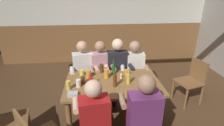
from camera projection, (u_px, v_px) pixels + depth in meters
ground_plane at (112, 117)px, 3.19m from camera, size 7.36×7.36×0.00m
back_wall_wainscot at (103, 43)px, 5.54m from camera, size 6.13×0.12×1.16m
dining_table at (113, 88)px, 2.86m from camera, size 1.50×0.92×0.76m
person_0 at (84, 70)px, 3.44m from camera, size 0.57×0.56×1.24m
person_1 at (101, 70)px, 3.47m from camera, size 0.54×0.57×1.23m
person_2 at (118, 68)px, 3.49m from camera, size 0.55×0.52×1.26m
person_3 at (134, 68)px, 3.54m from camera, size 0.58×0.58×1.21m
person_4 at (94, 117)px, 2.19m from camera, size 0.53×0.56×1.22m
person_5 at (142, 113)px, 2.23m from camera, size 0.53×0.52×1.25m
chair_empty_near_right at (192, 80)px, 3.48m from camera, size 0.54×0.54×0.88m
chair_empty_far_end at (4, 121)px, 2.40m from camera, size 0.54×0.54×0.88m
table_candle at (121, 76)px, 2.93m from camera, size 0.04×0.04×0.08m
condiment_caddy at (73, 94)px, 2.45m from camera, size 0.14×0.10×0.05m
plate_0 at (145, 83)px, 2.77m from camera, size 0.21×0.21×0.01m
bottle_0 at (91, 81)px, 2.70m from camera, size 0.06×0.06×0.20m
bottle_1 at (128, 79)px, 2.75m from camera, size 0.05×0.05×0.21m
bottle_2 at (115, 80)px, 2.66m from camera, size 0.06×0.06×0.25m
bottle_3 at (113, 69)px, 3.04m from camera, size 0.06×0.06×0.26m
pint_glass_0 at (82, 73)px, 3.02m from camera, size 0.08×0.08×0.10m
pint_glass_1 at (127, 73)px, 3.02m from camera, size 0.06×0.06×0.11m
pint_glass_2 at (102, 68)px, 3.13m from camera, size 0.07×0.07×0.15m
pint_glass_3 at (68, 85)px, 2.59m from camera, size 0.07×0.07×0.14m
pint_glass_4 at (83, 80)px, 2.76m from camera, size 0.06×0.06×0.12m
pint_glass_5 at (106, 74)px, 2.93m from camera, size 0.08×0.08×0.16m
pint_glass_6 at (78, 83)px, 2.66m from camera, size 0.07×0.07×0.12m
pint_glass_7 at (153, 89)px, 2.50m from camera, size 0.08×0.08×0.14m
pint_glass_8 at (89, 74)px, 2.95m from camera, size 0.08×0.08×0.13m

